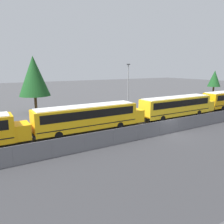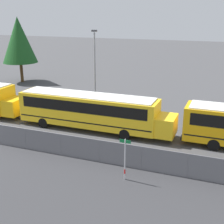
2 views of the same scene
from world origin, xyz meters
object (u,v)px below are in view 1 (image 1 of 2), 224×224
Objects in this scene: school_bus_2 at (90,116)px; tree_0 at (214,79)px; light_pole at (128,85)px; school_bus_3 at (178,105)px; tree_1 at (34,76)px.

tree_0 is at bearing 17.45° from school_bus_2.
tree_0 is at bearing 9.38° from light_pole.
tree_0 is (28.79, 13.72, 2.63)m from school_bus_3.
school_bus_3 is at bearing -0.11° from school_bus_2.
school_bus_3 is 1.74× the size of light_pole.
light_pole reaches higher than school_bus_3.
light_pole reaches higher than tree_0.
tree_1 is at bearing 102.32° from school_bus_2.
tree_0 is 46.71m from tree_1.
school_bus_3 is at bearing -38.59° from tree_1.
light_pole is 32.57m from tree_0.
light_pole is at bearing 111.70° from school_bus_3.
light_pole is at bearing -21.95° from tree_1.
light_pole is (11.43, 8.39, 2.57)m from school_bus_2.
tree_1 is (-14.54, 5.86, 1.67)m from light_pole.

